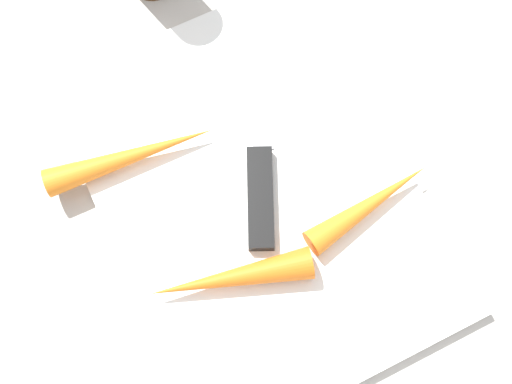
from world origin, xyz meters
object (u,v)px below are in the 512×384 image
knife (264,182)px  carrot_medium (231,278)px  carrot_longest (131,156)px  cutting_board (256,194)px  carrot_shortest (369,205)px

knife → carrot_medium: (0.06, -0.06, 0.01)m
knife → carrot_longest: (-0.07, -0.09, 0.01)m
cutting_board → carrot_medium: bearing=-41.0°
carrot_longest → carrot_medium: carrot_medium is taller
cutting_board → carrot_longest: size_ratio=2.38×
cutting_board → carrot_longest: carrot_longest is taller
carrot_shortest → carrot_medium: bearing=174.3°
carrot_longest → carrot_medium: (0.13, 0.03, 0.00)m
knife → carrot_shortest: size_ratio=1.56×
knife → carrot_medium: 0.09m
knife → carrot_shortest: carrot_shortest is taller
carrot_shortest → carrot_medium: 0.13m
carrot_longest → cutting_board: bearing=-34.3°
knife → cutting_board: bearing=136.0°
cutting_board → carrot_shortest: carrot_shortest is taller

